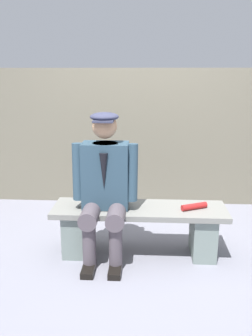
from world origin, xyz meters
TOP-DOWN VIEW (x-y plane):
  - ground_plane at (0.00, 0.00)m, footprint 30.00×30.00m
  - bench at (0.00, 0.00)m, footprint 1.50×0.43m
  - seated_man at (0.29, 0.07)m, footprint 0.56×0.59m
  - rolled_magazine at (-0.47, 0.02)m, footprint 0.23×0.15m
  - stadium_wall at (0.00, -1.42)m, footprint 12.00×0.24m

SIDE VIEW (x-z plane):
  - ground_plane at x=0.00m, z-range 0.00..0.00m
  - bench at x=0.00m, z-range 0.05..0.48m
  - rolled_magazine at x=-0.47m, z-range 0.43..0.48m
  - seated_man at x=0.29m, z-range 0.04..1.29m
  - stadium_wall at x=0.00m, z-range 0.00..1.61m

